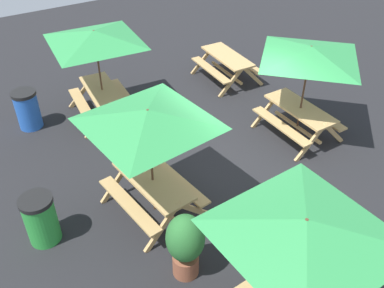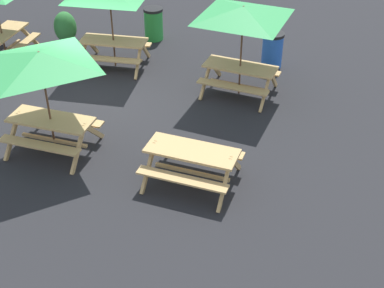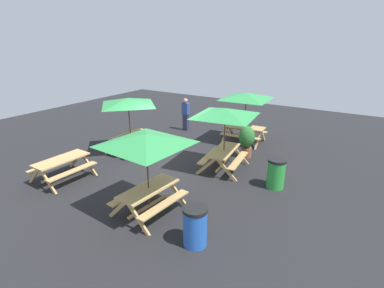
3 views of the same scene
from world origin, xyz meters
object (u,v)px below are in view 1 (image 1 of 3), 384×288
(trash_bin_green, at_px, (41,219))
(picnic_table_1, at_px, (303,237))
(picnic_table_2, at_px, (227,62))
(potted_plant_0, at_px, (185,243))
(trash_bin_blue, at_px, (28,109))
(picnic_table_0, at_px, (149,125))
(picnic_table_3, at_px, (95,43))
(picnic_table_4, at_px, (309,59))

(trash_bin_green, bearing_deg, picnic_table_1, 36.08)
(picnic_table_2, bearing_deg, trash_bin_green, -60.58)
(trash_bin_green, xyz_separation_m, potted_plant_0, (1.95, 1.81, 0.23))
(picnic_table_2, distance_m, trash_bin_blue, 5.59)
(picnic_table_0, xyz_separation_m, potted_plant_0, (1.59, -0.23, -1.26))
(picnic_table_2, distance_m, picnic_table_3, 4.05)
(picnic_table_0, xyz_separation_m, picnic_table_3, (-3.66, 0.45, 0.00))
(picnic_table_4, distance_m, trash_bin_green, 6.32)
(picnic_table_0, distance_m, picnic_table_4, 4.12)
(picnic_table_1, height_order, picnic_table_3, same)
(picnic_table_2, relative_size, picnic_table_3, 0.65)
(trash_bin_blue, bearing_deg, picnic_table_2, 84.83)
(picnic_table_2, relative_size, trash_bin_green, 1.88)
(trash_bin_green, distance_m, potted_plant_0, 2.67)
(picnic_table_3, xyz_separation_m, picnic_table_4, (3.20, 3.65, 0.00))
(picnic_table_2, relative_size, potted_plant_0, 1.43)
(picnic_table_0, relative_size, trash_bin_blue, 2.86)
(picnic_table_2, height_order, picnic_table_4, picnic_table_4)
(picnic_table_0, xyz_separation_m, picnic_table_1, (3.17, 0.54, 0.00))
(picnic_table_1, bearing_deg, picnic_table_4, 42.22)
(picnic_table_0, xyz_separation_m, trash_bin_blue, (-4.15, -1.32, -1.49))
(picnic_table_3, relative_size, potted_plant_0, 2.19)
(picnic_table_0, relative_size, trash_bin_green, 2.86)
(picnic_table_3, height_order, picnic_table_4, same)
(picnic_table_3, bearing_deg, trash_bin_green, -32.49)
(picnic_table_1, distance_m, potted_plant_0, 2.17)
(picnic_table_1, height_order, trash_bin_green, picnic_table_1)
(picnic_table_2, bearing_deg, picnic_table_1, -26.69)
(picnic_table_4, bearing_deg, trash_bin_blue, -124.81)
(picnic_table_3, relative_size, trash_bin_green, 2.88)
(picnic_table_1, relative_size, potted_plant_0, 2.19)
(picnic_table_1, relative_size, picnic_table_4, 1.21)
(picnic_table_0, xyz_separation_m, trash_bin_green, (-0.36, -2.04, -1.49))
(picnic_table_3, xyz_separation_m, potted_plant_0, (5.25, -0.68, -1.26))
(picnic_table_1, bearing_deg, trash_bin_green, 122.70)
(picnic_table_3, height_order, trash_bin_blue, picnic_table_3)
(picnic_table_2, xyz_separation_m, trash_bin_blue, (-0.50, -5.57, -0.07))
(picnic_table_4, bearing_deg, potted_plant_0, -65.24)
(picnic_table_3, bearing_deg, picnic_table_0, -2.50)
(picnic_table_0, bearing_deg, trash_bin_blue, -169.62)
(potted_plant_0, bearing_deg, picnic_table_4, 115.37)
(picnic_table_0, distance_m, trash_bin_green, 2.55)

